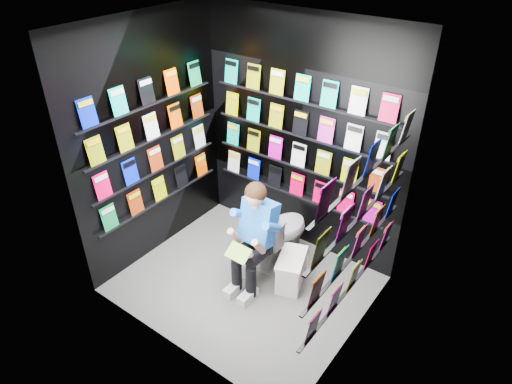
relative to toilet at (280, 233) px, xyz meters
The scene contains 14 objects.
floor 0.66m from the toilet, 97.72° to the right, with size 2.40×2.40×0.00m, color slate.
ceiling 2.30m from the toilet, 97.72° to the right, with size 2.40×2.40×0.00m, color white.
wall_back 1.04m from the toilet, 99.09° to the left, with size 2.40×0.04×2.60m, color black.
wall_front 1.80m from the toilet, 92.72° to the right, with size 2.40×0.04×2.60m, color black.
wall_left 1.67m from the toilet, 156.97° to the right, with size 0.04×2.00×2.60m, color black.
wall_right 1.56m from the toilet, 25.66° to the right, with size 0.04×2.00×2.60m, color black.
comics_back 1.03m from the toilet, 99.71° to the left, with size 2.10×0.06×1.37m, color #F6004D, non-canonical shape.
comics_left 1.65m from the toilet, 156.47° to the right, with size 0.06×1.70×1.37m, color #F6004D, non-canonical shape.
comics_right 1.54m from the toilet, 26.27° to the right, with size 0.06×1.70×1.37m, color #F6004D, non-canonical shape.
toilet is the anchor object (origin of this frame).
longbox 0.45m from the toilet, 38.81° to the right, with size 0.24×0.43×0.32m, color white.
longbox_lid 0.40m from the toilet, 38.81° to the right, with size 0.26×0.45×0.03m, color white.
reader 0.53m from the toilet, 90.00° to the right, with size 0.47×0.69×1.27m, color blue, non-canonical shape.
held_comic 0.76m from the toilet, 90.00° to the right, with size 0.24×0.01×0.17m, color #37B960.
Camera 1 is at (2.20, -2.80, 3.37)m, focal length 32.00 mm.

